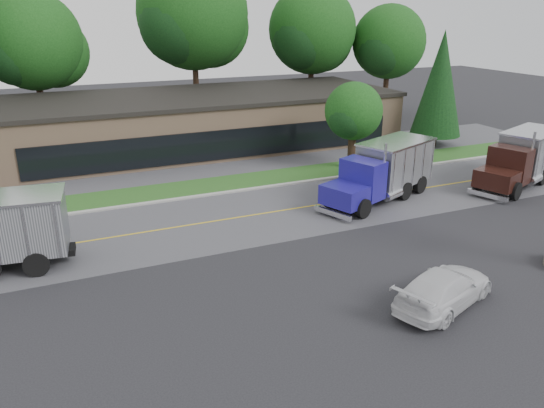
{
  "coord_description": "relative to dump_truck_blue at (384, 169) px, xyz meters",
  "views": [
    {
      "loc": [
        -10.14,
        -16.75,
        10.87
      ],
      "look_at": [
        -0.29,
        5.79,
        1.8
      ],
      "focal_mm": 35.0,
      "sensor_mm": 36.0,
      "label": 1
    }
  ],
  "objects": [
    {
      "name": "ground",
      "position": [
        -8.28,
        -8.57,
        -1.81
      ],
      "size": [
        140.0,
        140.0,
        0.0
      ],
      "primitive_type": "plane",
      "color": "#2B2B30",
      "rests_on": "ground"
    },
    {
      "name": "road",
      "position": [
        -8.28,
        0.43,
        -1.81
      ],
      "size": [
        60.0,
        8.0,
        0.02
      ],
      "primitive_type": "cube",
      "color": "slate",
      "rests_on": "ground"
    },
    {
      "name": "center_line",
      "position": [
        -8.28,
        0.43,
        -1.81
      ],
      "size": [
        60.0,
        0.12,
        0.01
      ],
      "primitive_type": "cube",
      "color": "gold",
      "rests_on": "ground"
    },
    {
      "name": "curb",
      "position": [
        -8.28,
        4.63,
        -1.81
      ],
      "size": [
        60.0,
        0.3,
        0.12
      ],
      "primitive_type": "cube",
      "color": "#9E9E99",
      "rests_on": "ground"
    },
    {
      "name": "grass_verge",
      "position": [
        -8.28,
        6.43,
        -1.81
      ],
      "size": [
        60.0,
        3.4,
        0.03
      ],
      "primitive_type": "cube",
      "color": "#22531C",
      "rests_on": "ground"
    },
    {
      "name": "far_parking",
      "position": [
        -8.28,
        11.43,
        -1.81
      ],
      "size": [
        60.0,
        7.0,
        0.02
      ],
      "primitive_type": "cube",
      "color": "slate",
      "rests_on": "ground"
    },
    {
      "name": "strip_mall",
      "position": [
        -6.28,
        17.43,
        0.19
      ],
      "size": [
        32.0,
        12.0,
        4.0
      ],
      "primitive_type": "cube",
      "color": "tan",
      "rests_on": "ground"
    },
    {
      "name": "tree_far_b",
      "position": [
        -18.15,
        25.53,
        6.15
      ],
      "size": [
        8.74,
        8.23,
        12.47
      ],
      "color": "#382619",
      "rests_on": "ground"
    },
    {
      "name": "tree_far_c",
      "position": [
        -4.11,
        25.56,
        8.2
      ],
      "size": [
        10.99,
        10.34,
        15.67
      ],
      "color": "#382619",
      "rests_on": "ground"
    },
    {
      "name": "tree_far_d",
      "position": [
        7.86,
        24.54,
        6.7
      ],
      "size": [
        9.34,
        8.79,
        13.33
      ],
      "color": "#382619",
      "rests_on": "ground"
    },
    {
      "name": "tree_far_e",
      "position": [
        15.84,
        22.52,
        5.5
      ],
      "size": [
        8.03,
        7.55,
        11.45
      ],
      "color": "#382619",
      "rests_on": "ground"
    },
    {
      "name": "evergreen_right",
      "position": [
        11.72,
        9.43,
        3.35
      ],
      "size": [
        4.13,
        4.13,
        9.39
      ],
      "color": "#382619",
      "rests_on": "ground"
    },
    {
      "name": "tree_verge",
      "position": [
        1.79,
        6.48,
        2.12
      ],
      "size": [
        4.33,
        4.07,
        6.17
      ],
      "color": "#382619",
      "rests_on": "ground"
    },
    {
      "name": "dump_truck_blue",
      "position": [
        0.0,
        0.0,
        0.0
      ],
      "size": [
        8.73,
        5.39,
        3.36
      ],
      "rotation": [
        0.0,
        0.0,
        3.52
      ],
      "color": "black",
      "rests_on": "ground"
    },
    {
      "name": "dump_truck_maroon",
      "position": [
        10.03,
        -1.2,
        -0.0
      ],
      "size": [
        8.64,
        5.28,
        3.36
      ],
      "rotation": [
        0.0,
        0.0,
        3.51
      ],
      "color": "black",
      "rests_on": "ground"
    },
    {
      "name": "rally_car",
      "position": [
        -5.08,
        -11.42,
        -1.07
      ],
      "size": [
        5.46,
        3.71,
        1.47
      ],
      "primitive_type": "imported",
      "rotation": [
        0.0,
        0.0,
        1.93
      ],
      "color": "silver",
      "rests_on": "ground"
    }
  ]
}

